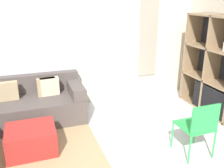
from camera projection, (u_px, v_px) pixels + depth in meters
wall_back at (73, 42)px, 5.05m from camera, size 6.69×0.11×2.70m
area_rug at (1, 154)px, 3.72m from camera, size 2.92×2.33×0.01m
couch_main at (24, 106)px, 4.61m from camera, size 2.19×0.94×0.81m
ottoman at (31, 140)px, 3.74m from camera, size 0.72×0.61×0.40m
folding_chair at (198, 125)px, 3.53m from camera, size 0.44×0.46×0.86m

